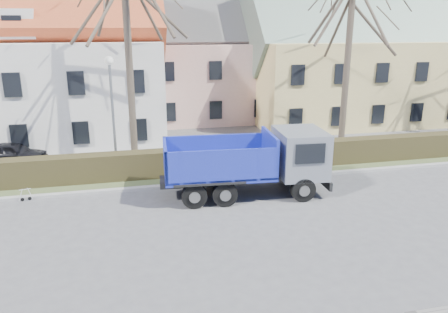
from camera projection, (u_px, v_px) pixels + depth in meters
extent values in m
plane|color=#4E4E51|center=(200.00, 230.00, 15.91)|extent=(120.00, 120.00, 0.00)
cube|color=gray|center=(182.00, 185.00, 20.19)|extent=(80.00, 0.30, 0.12)
cube|color=#414E2C|center=(178.00, 174.00, 21.68)|extent=(80.00, 3.00, 0.10)
cube|color=#2D2816|center=(178.00, 164.00, 21.32)|extent=(60.00, 0.90, 1.30)
imported|color=black|center=(13.00, 153.00, 23.33)|extent=(3.67, 2.23, 1.17)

